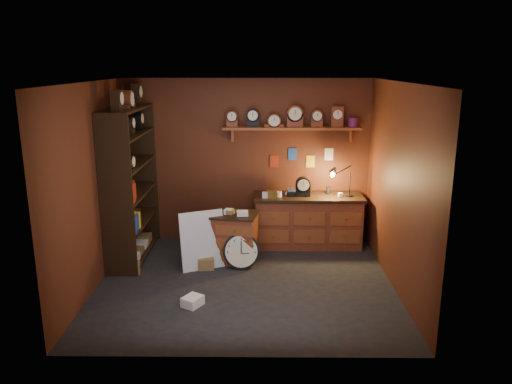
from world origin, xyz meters
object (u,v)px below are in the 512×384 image
object	(u,v)px
low_cabinet	(235,235)
big_round_clock	(241,251)
workbench	(308,218)
shelving_unit	(128,178)

from	to	relation	value
low_cabinet	big_round_clock	world-z (taller)	low_cabinet
workbench	low_cabinet	xyz separation A→B (m)	(-1.16, -0.69, -0.07)
shelving_unit	low_cabinet	xyz separation A→B (m)	(1.62, -0.20, -0.85)
low_cabinet	big_round_clock	xyz separation A→B (m)	(0.10, -0.28, -0.14)
shelving_unit	big_round_clock	xyz separation A→B (m)	(1.72, -0.48, -0.99)
workbench	low_cabinet	world-z (taller)	workbench
workbench	big_round_clock	world-z (taller)	workbench
shelving_unit	low_cabinet	bearing A→B (deg)	-6.94
shelving_unit	low_cabinet	world-z (taller)	shelving_unit
shelving_unit	low_cabinet	distance (m)	1.84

